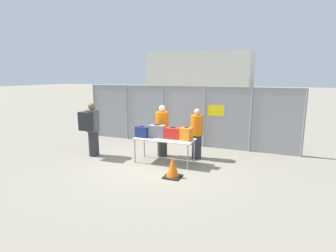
% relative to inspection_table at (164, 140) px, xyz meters
% --- Properties ---
extents(ground_plane, '(120.00, 120.00, 0.00)m').
position_rel_inspection_table_xyz_m(ground_plane, '(-0.18, -0.16, -0.72)').
color(ground_plane, gray).
extents(fence_section, '(8.42, 0.07, 2.28)m').
position_rel_inspection_table_xyz_m(fence_section, '(-0.17, 2.29, 0.47)').
color(fence_section, gray).
rests_on(fence_section, ground_plane).
extents(inspection_table, '(1.85, 0.76, 0.78)m').
position_rel_inspection_table_xyz_m(inspection_table, '(0.00, 0.00, 0.00)').
color(inspection_table, silver).
rests_on(inspection_table, ground_plane).
extents(suitcase_navy, '(0.42, 0.26, 0.36)m').
position_rel_inspection_table_xyz_m(suitcase_navy, '(-0.72, -0.08, 0.23)').
color(suitcase_navy, navy).
rests_on(suitcase_navy, inspection_table).
extents(suitcase_grey, '(0.53, 0.33, 0.40)m').
position_rel_inspection_table_xyz_m(suitcase_grey, '(-0.28, 0.07, 0.25)').
color(suitcase_grey, slate).
rests_on(suitcase_grey, inspection_table).
extents(suitcase_red, '(0.49, 0.28, 0.36)m').
position_rel_inspection_table_xyz_m(suitcase_red, '(0.26, 0.08, 0.23)').
color(suitcase_red, red).
rests_on(suitcase_red, inspection_table).
extents(suitcase_orange, '(0.37, 0.32, 0.40)m').
position_rel_inspection_table_xyz_m(suitcase_orange, '(0.69, 0.05, 0.25)').
color(suitcase_orange, orange).
rests_on(suitcase_orange, inspection_table).
extents(traveler_hooded, '(0.44, 0.69, 1.79)m').
position_rel_inspection_table_xyz_m(traveler_hooded, '(-2.50, -0.28, 0.27)').
color(traveler_hooded, '#2D2D33').
rests_on(traveler_hooded, ground_plane).
extents(security_worker_near, '(0.43, 0.43, 1.72)m').
position_rel_inspection_table_xyz_m(security_worker_near, '(-0.34, 0.63, 0.17)').
color(security_worker_near, '#2D2D33').
rests_on(security_worker_near, ground_plane).
extents(security_worker_far, '(0.41, 0.41, 1.64)m').
position_rel_inspection_table_xyz_m(security_worker_far, '(0.80, 0.82, 0.13)').
color(security_worker_far, '#2D2D33').
rests_on(security_worker_far, ground_plane).
extents(utility_trailer, '(3.38, 2.36, 0.65)m').
position_rel_inspection_table_xyz_m(utility_trailer, '(1.14, 4.74, -0.32)').
color(utility_trailer, '#B2B2B7').
rests_on(utility_trailer, ground_plane).
extents(distant_hangar, '(15.28, 8.60, 6.05)m').
position_rel_inspection_table_xyz_m(distant_hangar, '(-7.93, 33.93, 2.31)').
color(distant_hangar, beige).
rests_on(distant_hangar, ground_plane).
extents(traffic_cone, '(0.45, 0.45, 0.56)m').
position_rel_inspection_table_xyz_m(traffic_cone, '(0.67, -1.01, -0.45)').
color(traffic_cone, black).
rests_on(traffic_cone, ground_plane).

